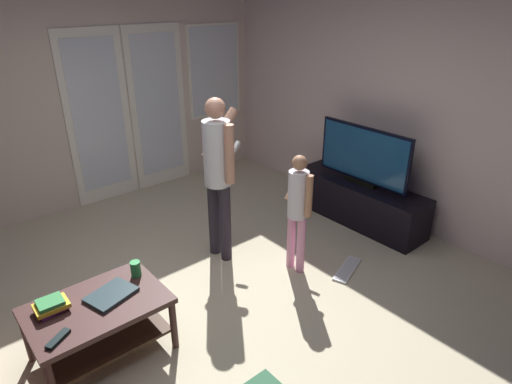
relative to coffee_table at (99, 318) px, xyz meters
name	(u,v)px	position (x,y,z in m)	size (l,w,h in m)	color
ground_plane	(202,315)	(0.76, -0.10, -0.33)	(5.22, 5.28, 0.02)	beige
wall_back_with_doors	(75,98)	(0.89, 2.50, 0.96)	(5.22, 0.09, 2.64)	beige
wall_right_plain	(405,104)	(3.34, -0.10, 0.99)	(0.06, 5.28, 2.61)	beige
coffee_table	(99,318)	(0.00, 0.00, 0.00)	(0.90, 0.61, 0.44)	#3D2320
tv_stand	(359,202)	(2.98, 0.08, -0.09)	(0.44, 1.54, 0.46)	black
flat_screen_tv	(364,155)	(2.98, 0.08, 0.46)	(0.08, 1.11, 0.63)	black
person_adult	(218,166)	(1.40, 0.50, 0.61)	(0.54, 0.45, 1.55)	#28232C
person_child	(298,204)	(1.79, -0.13, 0.35)	(0.36, 0.32, 1.12)	pink
loose_keyboard	(347,269)	(2.13, -0.47, -0.31)	(0.46, 0.27, 0.02)	white
laptop_closed	(111,295)	(0.11, 0.01, 0.13)	(0.31, 0.23, 0.03)	#293C42
cup_near_edge	(136,269)	(0.35, 0.12, 0.18)	(0.08, 0.08, 0.12)	#2A9145
tv_remote_black	(58,339)	(-0.31, -0.18, 0.13)	(0.17, 0.05, 0.02)	black
book_stack	(51,306)	(-0.25, 0.11, 0.16)	(0.21, 0.16, 0.08)	#822F88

